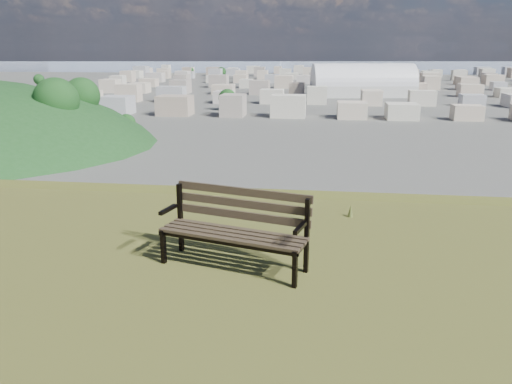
# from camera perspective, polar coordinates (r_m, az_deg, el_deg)

# --- Properties ---
(park_bench) EXTENTS (1.70, 0.93, 0.85)m
(park_bench) POSITION_cam_1_polar(r_m,az_deg,el_deg) (5.50, -2.30, -3.72)
(park_bench) COLOR #423726
(park_bench) RESTS_ON hilltop_mesa
(grass_tufts) EXTENTS (12.49, 7.38, 0.28)m
(grass_tufts) POSITION_cam_1_polar(r_m,az_deg,el_deg) (4.48, -21.89, -15.03)
(grass_tufts) COLOR brown
(grass_tufts) RESTS_ON hilltop_mesa
(arena) EXTENTS (60.88, 33.30, 24.37)m
(arena) POSITION_cam_1_polar(r_m,az_deg,el_deg) (301.41, 12.05, 11.75)
(arena) COLOR silver
(arena) RESTS_ON ground
(city_blocks) EXTENTS (395.00, 361.00, 7.00)m
(city_blocks) POSITION_cam_1_polar(r_m,az_deg,el_deg) (398.90, 7.24, 12.66)
(city_blocks) COLOR beige
(city_blocks) RESTS_ON ground
(city_trees) EXTENTS (406.52, 387.20, 9.98)m
(city_trees) POSITION_cam_1_polar(r_m,az_deg,el_deg) (324.76, 2.39, 12.22)
(city_trees) COLOR #38261C
(city_trees) RESTS_ON ground
(bay_water) EXTENTS (2400.00, 700.00, 0.12)m
(bay_water) POSITION_cam_1_polar(r_m,az_deg,el_deg) (904.15, 7.47, 14.35)
(bay_water) COLOR #7E8BA1
(bay_water) RESTS_ON ground
(far_hills) EXTENTS (2050.00, 340.00, 60.00)m
(far_hills) POSITION_cam_1_polar(r_m,az_deg,el_deg) (1408.06, 4.99, 16.08)
(far_hills) COLOR #8C99AE
(far_hills) RESTS_ON ground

